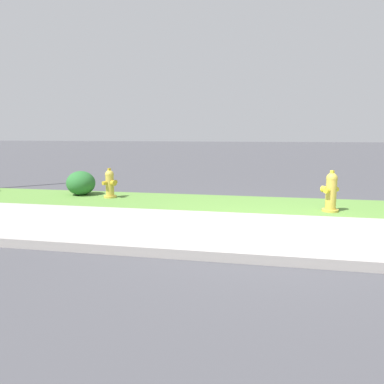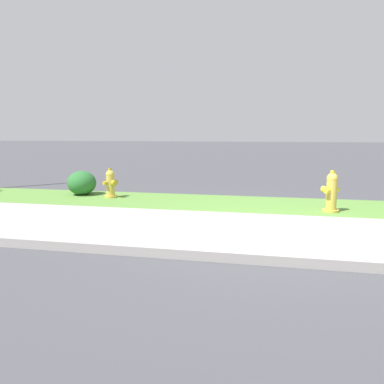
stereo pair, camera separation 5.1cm
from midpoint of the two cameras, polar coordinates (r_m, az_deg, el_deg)
The scene contains 7 objects.
ground_plane at distance 5.71m, azimuth 11.18°, elevation -6.08°, with size 120.00×120.00×0.00m, color #424247.
sidewalk_pavement at distance 5.70m, azimuth 11.19°, elevation -6.03°, with size 18.00×2.56×0.01m, color #9E9993.
grass_verge at distance 7.89m, azimuth 11.32°, elevation -1.87°, with size 18.00×1.92×0.01m, color #568438.
street_curb at distance 4.38m, azimuth 11.06°, elevation -9.88°, with size 18.00×0.16×0.12m, color #9E9993.
fire_hydrant_near_corner at distance 7.45m, azimuth 20.22°, elevation 0.02°, with size 0.35×0.35×0.78m.
fire_hydrant_mid_block at distance 8.73m, azimuth -12.56°, elevation 1.24°, with size 0.34×0.36×0.68m.
shrub_bush_far_verge at distance 9.30m, azimuth -16.73°, elevation 1.31°, with size 0.68×0.68×0.57m.
Camera 1 is at (-0.02, -5.52, 1.46)m, focal length 35.00 mm.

